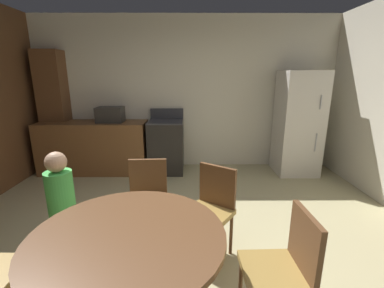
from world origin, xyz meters
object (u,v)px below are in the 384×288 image
microwave (110,115)px  chair_northeast (211,206)px  oven_range (166,146)px  dining_table (129,256)px  refrigerator (298,124)px  chair_east (285,266)px  person_child (63,209)px  chair_north (148,198)px

microwave → chair_northeast: 2.80m
oven_range → dining_table: bearing=-89.1°
oven_range → refrigerator: size_ratio=0.62×
oven_range → microwave: bearing=-179.8°
chair_east → refrigerator: bearing=-114.3°
oven_range → refrigerator: 2.32m
microwave → person_child: microwave is taller
oven_range → refrigerator: refrigerator is taller
person_child → chair_north: bearing=69.8°
chair_east → person_child: bearing=-20.9°
oven_range → microwave: size_ratio=2.50×
refrigerator → chair_northeast: refrigerator is taller
chair_north → chair_northeast: size_ratio=1.00×
oven_range → person_child: bearing=-105.3°
dining_table → person_child: size_ratio=1.10×
dining_table → chair_north: bearing=92.8°
microwave → chair_northeast: microwave is taller
oven_range → chair_northeast: (0.62, -2.26, 0.03)m
dining_table → person_child: (-0.71, 0.62, -0.02)m
person_child → refrigerator: bearing=80.1°
microwave → refrigerator: bearing=-0.9°
refrigerator → dining_table: refrigerator is taller
oven_range → person_child: size_ratio=1.01×
chair_northeast → refrigerator: bearing=178.2°
chair_northeast → person_child: size_ratio=0.80×
refrigerator → chair_northeast: (-1.67, -2.20, -0.38)m
dining_table → chair_east: 0.99m
dining_table → chair_north: 0.99m
refrigerator → person_child: size_ratio=1.61×
dining_table → chair_north: chair_north is taller
chair_north → person_child: person_child is taller
dining_table → chair_northeast: bearing=54.7°
dining_table → chair_east: (0.99, 0.03, -0.10)m
oven_range → refrigerator: bearing=-1.3°
refrigerator → chair_east: size_ratio=2.02×
refrigerator → dining_table: bearing=-126.6°
refrigerator → microwave: bearing=179.1°
microwave → chair_east: 3.66m
oven_range → chair_east: size_ratio=1.26×
oven_range → person_child: 2.53m
microwave → chair_north: 2.34m
refrigerator → microwave: 3.24m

